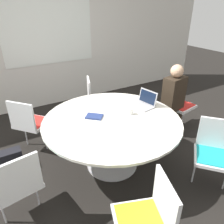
% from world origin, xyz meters
% --- Properties ---
extents(ground_plane, '(16.00, 16.00, 0.00)m').
position_xyz_m(ground_plane, '(0.00, 0.00, 0.00)').
color(ground_plane, black).
extents(wall_back, '(8.00, 0.07, 2.70)m').
position_xyz_m(wall_back, '(0.00, 2.46, 1.35)').
color(wall_back, silver).
rests_on(wall_back, ground_plane).
extents(conference_table, '(1.75, 1.75, 0.73)m').
position_xyz_m(conference_table, '(0.00, 0.00, 0.59)').
color(conference_table, '#B7B7BC').
rests_on(conference_table, ground_plane).
extents(chair_0, '(0.51, 0.49, 0.85)m').
position_xyz_m(chair_0, '(1.52, 0.33, 0.50)').
color(chair_0, white).
rests_on(chair_0, ground_plane).
extents(chair_1, '(0.55, 0.56, 0.85)m').
position_xyz_m(chair_1, '(0.38, 1.20, 0.50)').
color(chair_1, white).
rests_on(chair_1, ground_plane).
extents(chair_2, '(0.60, 0.61, 0.85)m').
position_xyz_m(chair_2, '(-0.86, 0.92, 0.50)').
color(chair_2, white).
rests_on(chair_2, ground_plane).
extents(chair_3, '(0.50, 0.48, 0.85)m').
position_xyz_m(chair_3, '(-1.23, -0.26, 0.50)').
color(chair_3, white).
rests_on(chair_3, ground_plane).
extents(chair_4, '(0.55, 0.56, 0.85)m').
position_xyz_m(chair_4, '(-0.37, -1.20, 0.50)').
color(chair_4, white).
rests_on(chair_4, ground_plane).
extents(chair_5, '(0.61, 0.61, 0.85)m').
position_xyz_m(chair_5, '(0.87, -0.91, 0.50)').
color(chair_5, white).
rests_on(chair_5, ground_plane).
extents(person_0, '(0.39, 0.30, 1.20)m').
position_xyz_m(person_0, '(1.30, 0.21, 0.70)').
color(person_0, '#2D2319').
rests_on(person_0, ground_plane).
extents(laptop, '(0.30, 0.34, 0.21)m').
position_xyz_m(laptop, '(0.60, 0.10, 0.78)').
color(laptop, '#99999E').
rests_on(laptop, conference_table).
extents(spiral_notebook, '(0.26, 0.25, 0.02)m').
position_xyz_m(spiral_notebook, '(-0.17, 0.16, 0.74)').
color(spiral_notebook, navy).
rests_on(spiral_notebook, conference_table).
extents(coffee_cup, '(0.07, 0.07, 0.08)m').
position_xyz_m(coffee_cup, '(0.27, -0.01, 0.77)').
color(coffee_cup, white).
rests_on(coffee_cup, conference_table).
extents(handbag, '(0.36, 0.16, 0.28)m').
position_xyz_m(handbag, '(-1.25, 0.63, 0.14)').
color(handbag, black).
rests_on(handbag, ground_plane).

